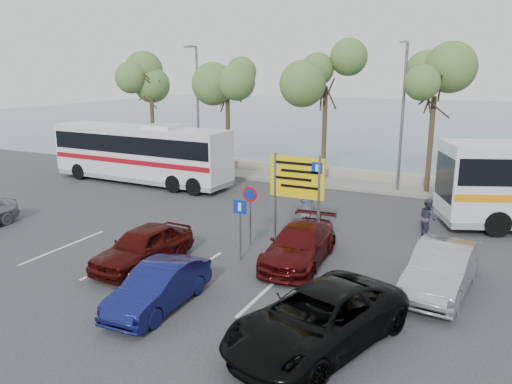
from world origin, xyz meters
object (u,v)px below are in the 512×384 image
at_px(pedestrian_near, 308,208).
at_px(pedestrian_far, 427,218).
at_px(street_lamp_right, 403,110).
at_px(car_silver_b, 442,269).
at_px(car_blue, 159,287).
at_px(coach_bus_left, 141,155).
at_px(car_maroon, 299,245).
at_px(direction_sign, 297,184).
at_px(suv_black, 318,319).
at_px(street_lamp_left, 197,103).
at_px(car_red, 143,247).

xyz_separation_m(pedestrian_near, pedestrian_far, (4.67, 1.50, -0.21)).
distance_m(street_lamp_right, pedestrian_near, 9.50).
height_order(street_lamp_right, car_silver_b, street_lamp_right).
bearing_deg(street_lamp_right, pedestrian_far, -70.52).
xyz_separation_m(car_blue, pedestrian_far, (6.08, 10.00, 0.16)).
distance_m(coach_bus_left, pedestrian_near, 13.06).
bearing_deg(car_blue, car_maroon, 62.40).
relative_size(direction_sign, car_blue, 0.93).
height_order(car_blue, suv_black, suv_black).
bearing_deg(pedestrian_near, pedestrian_far, -166.81).
relative_size(street_lamp_right, pedestrian_far, 5.04).
bearing_deg(pedestrian_far, street_lamp_left, 27.47).
xyz_separation_m(direction_sign, car_silver_b, (5.60, -2.02, -1.68)).
relative_size(street_lamp_left, car_red, 1.92).
bearing_deg(street_lamp_right, pedestrian_near, -104.38).
relative_size(direction_sign, car_silver_b, 0.79).
xyz_separation_m(car_blue, pedestrian_near, (1.42, 8.50, 0.37)).
relative_size(street_lamp_right, suv_black, 1.51).
bearing_deg(street_lamp_left, direction_sign, -43.17).
xyz_separation_m(coach_bus_left, pedestrian_far, (16.95, -2.90, -0.89)).
height_order(street_lamp_left, pedestrian_near, street_lamp_left).
height_order(car_blue, pedestrian_near, pedestrian_near).
distance_m(street_lamp_right, pedestrian_far, 8.36).
bearing_deg(car_blue, pedestrian_near, 78.58).
height_order(direction_sign, car_silver_b, direction_sign).
relative_size(car_maroon, pedestrian_near, 2.31).
height_order(coach_bus_left, pedestrian_near, coach_bus_left).
bearing_deg(coach_bus_left, car_red, -51.32).
xyz_separation_m(suv_black, car_silver_b, (2.40, 4.67, 0.01)).
bearing_deg(pedestrian_far, car_maroon, 105.48).
xyz_separation_m(street_lamp_left, suv_black, (14.20, -17.02, -3.86)).
height_order(street_lamp_left, car_blue, street_lamp_left).
bearing_deg(car_maroon, street_lamp_right, 80.19).
distance_m(car_silver_b, pedestrian_far, 5.44).
relative_size(pedestrian_near, pedestrian_far, 1.26).
bearing_deg(suv_black, car_red, -179.49).
bearing_deg(direction_sign, suv_black, -64.49).
bearing_deg(suv_black, direction_sign, 133.94).
relative_size(coach_bus_left, pedestrian_far, 7.37).
relative_size(street_lamp_right, car_silver_b, 1.76).
bearing_deg(car_maroon, pedestrian_near, 101.60).
xyz_separation_m(street_lamp_left, pedestrian_far, (15.48, -7.02, -3.80)).
relative_size(car_maroon, car_silver_b, 1.02).
relative_size(direction_sign, car_maroon, 0.78).
bearing_deg(pedestrian_near, street_lamp_left, -42.85).
bearing_deg(car_maroon, pedestrian_far, 49.51).
relative_size(street_lamp_right, pedestrian_near, 3.99).
bearing_deg(car_silver_b, pedestrian_far, 107.47).
bearing_deg(suv_black, car_blue, -161.57).
relative_size(car_red, pedestrian_near, 2.08).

